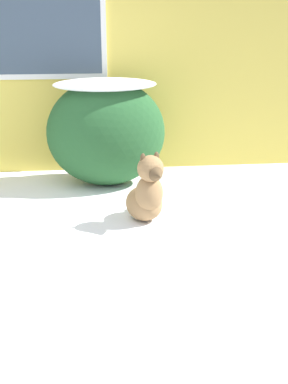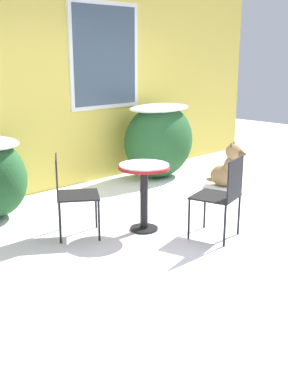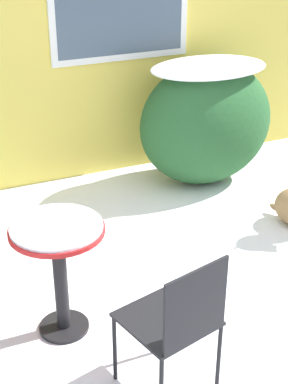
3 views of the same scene
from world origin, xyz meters
TOP-DOWN VIEW (x-y plane):
  - ground_plane at (0.00, 0.00)m, footprint 16.00×16.00m
  - house_wall at (0.03, 2.20)m, footprint 8.00×0.10m
  - shrub_middle at (1.07, 1.59)m, footprint 1.30×0.86m
  - patio_table at (-0.82, 0.02)m, footprint 0.58×0.58m
  - patio_chair_near_table at (-1.52, 0.44)m, footprint 0.62×0.62m
  - patio_chair_far_side at (-0.40, -0.75)m, footprint 0.55×0.55m
  - dog at (1.39, 0.47)m, footprint 0.43×0.62m

SIDE VIEW (x-z plane):
  - ground_plane at x=0.00m, z-range 0.00..0.00m
  - dog at x=1.39m, z-range -0.07..0.61m
  - patio_chair_near_table at x=-1.52m, z-range 0.06..0.96m
  - patio_chair_far_side at x=-0.40m, z-range 0.06..0.96m
  - patio_table at x=-0.82m, z-range 0.20..0.97m
  - shrub_middle at x=1.07m, z-range 0.04..1.22m
  - house_wall at x=0.03m, z-range 0.02..3.07m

